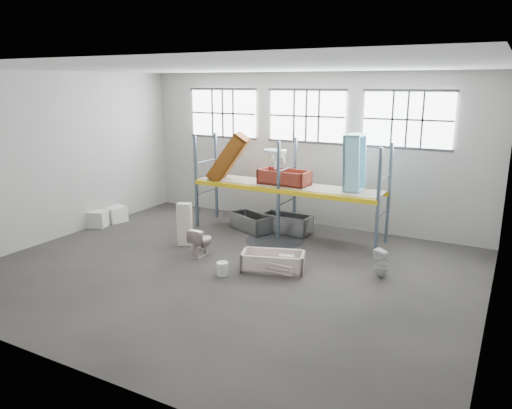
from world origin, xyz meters
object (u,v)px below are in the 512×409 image
Objects in this scene: toilet_white at (382,263)px; bucket at (222,269)px; steel_tub_left at (251,222)px; blue_tub_upright at (355,163)px; cistern_tall at (185,224)px; steel_tub_right at (287,223)px; rust_tub_flat at (284,177)px; toilet_beige at (201,241)px; bathtub_beige at (273,261)px; carton_near at (97,219)px.

toilet_white is 2.13× the size of bucket.
steel_tub_left is 4.30× the size of bucket.
toilet_white is 3.39m from blue_tub_upright.
steel_tub_right is at bearing 27.87° from cistern_tall.
rust_tub_flat is at bearing 8.90° from steel_tub_left.
toilet_white is at bearing -19.69° from cistern_tall.
toilet_beige reaches higher than bucket.
cistern_tall is at bearing -148.68° from blue_tub_upright.
toilet_white is at bearing -0.07° from bathtub_beige.
toilet_white is at bearing -56.54° from blue_tub_upright.
bucket is (1.24, -3.66, -0.10)m from steel_tub_left.
carton_near is (-7.91, -2.48, -2.13)m from blue_tub_upright.
toilet_beige is at bearing -51.46° from cistern_tall.
toilet_white is 4.26m from steel_tub_right.
blue_tub_upright is at bearing 6.63° from steel_tub_left.
carton_near is (-5.77, -2.27, -1.55)m from rust_tub_flat.
toilet_beige is at bearing -7.48° from carton_near.
toilet_white is 5.09m from steel_tub_left.
cistern_tall is at bearing 151.15° from bathtub_beige.
rust_tub_flat reaches higher than toilet_white.
bucket is at bearing -88.24° from steel_tub_right.
bathtub_beige is 1.01× the size of steel_tub_right.
blue_tub_upright is (3.24, 0.38, 2.13)m from steel_tub_left.
steel_tub_right is (1.11, 0.37, 0.02)m from steel_tub_left.
toilet_white is at bearing -172.51° from toilet_beige.
steel_tub_left is 3.89m from blue_tub_upright.
toilet_beige is 3.41m from rust_tub_flat.
steel_tub_right is 2.99m from blue_tub_upright.
bucket is at bearing -45.60° from toilet_white.
bathtub_beige is 3.95m from blue_tub_upright.
toilet_white is (2.54, 0.87, 0.12)m from bathtub_beige.
carton_near is at bearing -156.87° from steel_tub_right.
toilet_beige reaches higher than toilet_white.
blue_tub_upright reaches higher than bathtub_beige.
blue_tub_upright is 5.02× the size of bucket.
cistern_tall reaches higher than toilet_white.
steel_tub_right is at bearing -179.87° from blue_tub_upright.
carton_near is (-6.86, 0.65, 0.04)m from bathtub_beige.
blue_tub_upright is (-1.50, 2.26, 2.04)m from toilet_white.
toilet_beige is 0.48× the size of blue_tub_upright.
bucket is (-0.95, -0.91, -0.07)m from bathtub_beige.
cistern_tall is 3.34m from steel_tub_right.
rust_tub_flat is at bearing 92.14° from bucket.
cistern_tall reaches higher than toilet_beige.
toilet_white reaches higher than steel_tub_right.
rust_tub_flat is at bearing -95.44° from steel_tub_right.
cistern_tall is 2.71m from bucket.
toilet_white is (4.79, 0.82, -0.04)m from toilet_beige.
bucket is at bearing -56.15° from cistern_tall.
blue_tub_upright is (3.29, 3.08, 1.99)m from toilet_beige.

